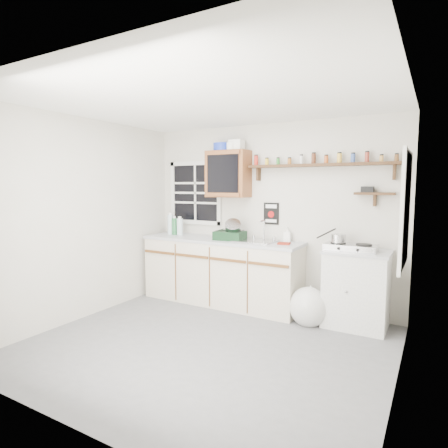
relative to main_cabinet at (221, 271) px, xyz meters
The scene contains 18 objects.
room 1.63m from the main_cabinet, 65.77° to the right, with size 3.64×3.24×2.54m.
main_cabinet is the anchor object (origin of this frame).
right_cabinet 1.84m from the main_cabinet, ahead, with size 0.73×0.57×0.91m.
sink 0.71m from the main_cabinet, ahead, with size 0.52×0.44×0.29m.
upper_cabinet 1.37m from the main_cabinet, 76.32° to the left, with size 0.60×0.32×0.65m.
upper_cabinet_clutter 1.75m from the main_cabinet, 78.79° to the left, with size 0.45×0.24×0.14m.
spice_shelf 1.98m from the main_cabinet, ahead, with size 1.91×0.18×0.35m.
secondary_shelf 2.25m from the main_cabinet, ahead, with size 0.45×0.16×0.24m.
warning_sign 1.08m from the main_cabinet, 24.36° to the left, with size 0.22×0.02×0.30m.
window_back 1.28m from the main_cabinet, 155.10° to the left, with size 0.93×0.03×0.98m.
window_right 2.68m from the main_cabinet, 17.55° to the right, with size 0.03×0.78×1.08m.
water_bottles 1.03m from the main_cabinet, behind, with size 0.27×0.10×0.33m.
dish_rack 0.58m from the main_cabinet, ahead, with size 0.42×0.33×0.30m.
soap_bottle 1.08m from the main_cabinet, 13.77° to the left, with size 0.09×0.09×0.19m, color white.
rag 1.05m from the main_cabinet, ahead, with size 0.15×0.13×0.02m, color maroon.
hotplate 1.83m from the main_cabinet, ahead, with size 0.59×0.31×0.08m.
saucepan 1.71m from the main_cabinet, ahead, with size 0.40×0.27×0.18m.
trash_bag 1.37m from the main_cabinet, ahead, with size 0.44×0.40×0.51m.
Camera 1 is at (2.03, -3.18, 1.67)m, focal length 30.00 mm.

